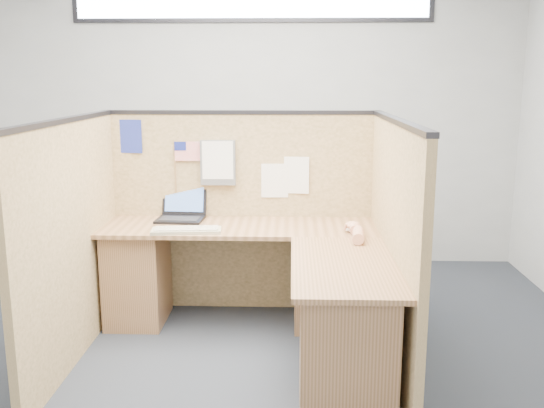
{
  "coord_description": "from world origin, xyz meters",
  "views": [
    {
      "loc": [
        0.37,
        -3.51,
        1.77
      ],
      "look_at": [
        0.24,
        0.5,
        0.93
      ],
      "focal_mm": 40.0,
      "sensor_mm": 36.0,
      "label": 1
    }
  ],
  "objects_px": {
    "laptop": "(181,211)",
    "keyboard": "(186,230)",
    "mouse": "(353,229)",
    "l_desk": "(262,290)"
  },
  "relations": [
    {
      "from": "laptop",
      "to": "l_desk",
      "type": "bearing_deg",
      "value": -39.74
    },
    {
      "from": "l_desk",
      "to": "keyboard",
      "type": "distance_m",
      "value": 0.66
    },
    {
      "from": "laptop",
      "to": "keyboard",
      "type": "relative_size",
      "value": 0.72
    },
    {
      "from": "l_desk",
      "to": "laptop",
      "type": "height_order",
      "value": "laptop"
    },
    {
      "from": "laptop",
      "to": "mouse",
      "type": "height_order",
      "value": "laptop"
    },
    {
      "from": "keyboard",
      "to": "mouse",
      "type": "distance_m",
      "value": 1.14
    },
    {
      "from": "l_desk",
      "to": "keyboard",
      "type": "xyz_separation_m",
      "value": [
        -0.53,
        0.19,
        0.35
      ]
    },
    {
      "from": "l_desk",
      "to": "keyboard",
      "type": "height_order",
      "value": "keyboard"
    },
    {
      "from": "keyboard",
      "to": "mouse",
      "type": "height_order",
      "value": "mouse"
    },
    {
      "from": "l_desk",
      "to": "laptop",
      "type": "distance_m",
      "value": 0.96
    }
  ]
}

